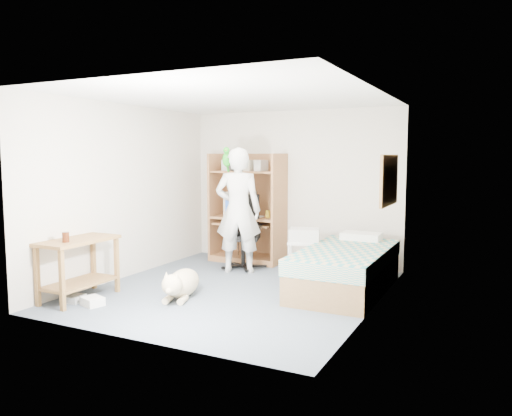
{
  "coord_description": "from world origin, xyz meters",
  "views": [
    {
      "loc": [
        3.07,
        -5.64,
        1.77
      ],
      "look_at": [
        0.07,
        0.46,
        1.05
      ],
      "focal_mm": 35.0,
      "sensor_mm": 36.0,
      "label": 1
    }
  ],
  "objects_px": {
    "person": "(238,210)",
    "office_chair": "(244,242)",
    "bed": "(346,269)",
    "side_desk": "(79,260)",
    "dog": "(182,283)",
    "printer_cart": "(304,254)",
    "computer_hutch": "(249,212)"
  },
  "relations": [
    {
      "from": "dog",
      "to": "side_desk",
      "type": "bearing_deg",
      "value": -167.41
    },
    {
      "from": "person",
      "to": "bed",
      "type": "bearing_deg",
      "value": 150.63
    },
    {
      "from": "person",
      "to": "dog",
      "type": "xyz_separation_m",
      "value": [
        0.01,
        -1.52,
        -0.77
      ]
    },
    {
      "from": "dog",
      "to": "computer_hutch",
      "type": "bearing_deg",
      "value": 79.41
    },
    {
      "from": "bed",
      "to": "side_desk",
      "type": "bearing_deg",
      "value": -147.5
    },
    {
      "from": "bed",
      "to": "dog",
      "type": "distance_m",
      "value": 2.13
    },
    {
      "from": "computer_hutch",
      "to": "bed",
      "type": "bearing_deg",
      "value": -29.29
    },
    {
      "from": "bed",
      "to": "computer_hutch",
      "type": "bearing_deg",
      "value": 150.71
    },
    {
      "from": "computer_hutch",
      "to": "office_chair",
      "type": "bearing_deg",
      "value": -71.7
    },
    {
      "from": "side_desk",
      "to": "person",
      "type": "height_order",
      "value": "person"
    },
    {
      "from": "side_desk",
      "to": "office_chair",
      "type": "relative_size",
      "value": 0.88
    },
    {
      "from": "computer_hutch",
      "to": "office_chair",
      "type": "relative_size",
      "value": 1.58
    },
    {
      "from": "side_desk",
      "to": "person",
      "type": "relative_size",
      "value": 0.53
    },
    {
      "from": "dog",
      "to": "person",
      "type": "bearing_deg",
      "value": 73.84
    },
    {
      "from": "person",
      "to": "printer_cart",
      "type": "relative_size",
      "value": 3.42
    },
    {
      "from": "computer_hutch",
      "to": "printer_cart",
      "type": "relative_size",
      "value": 3.26
    },
    {
      "from": "computer_hutch",
      "to": "printer_cart",
      "type": "bearing_deg",
      "value": -30.74
    },
    {
      "from": "person",
      "to": "office_chair",
      "type": "bearing_deg",
      "value": -96.26
    },
    {
      "from": "computer_hutch",
      "to": "dog",
      "type": "relative_size",
      "value": 1.68
    },
    {
      "from": "bed",
      "to": "dog",
      "type": "bearing_deg",
      "value": -145.55
    },
    {
      "from": "office_chair",
      "to": "side_desk",
      "type": "bearing_deg",
      "value": -131.6
    },
    {
      "from": "bed",
      "to": "person",
      "type": "bearing_deg",
      "value": 169.72
    },
    {
      "from": "side_desk",
      "to": "person",
      "type": "bearing_deg",
      "value": 63.11
    },
    {
      "from": "side_desk",
      "to": "dog",
      "type": "height_order",
      "value": "side_desk"
    },
    {
      "from": "computer_hutch",
      "to": "printer_cart",
      "type": "xyz_separation_m",
      "value": [
        1.29,
        -0.76,
        -0.45
      ]
    },
    {
      "from": "computer_hutch",
      "to": "dog",
      "type": "xyz_separation_m",
      "value": [
        0.25,
        -2.33,
        -0.64
      ]
    },
    {
      "from": "bed",
      "to": "side_desk",
      "type": "xyz_separation_m",
      "value": [
        -2.85,
        -1.82,
        0.21
      ]
    },
    {
      "from": "printer_cart",
      "to": "bed",
      "type": "bearing_deg",
      "value": -43.36
    },
    {
      "from": "computer_hutch",
      "to": "side_desk",
      "type": "height_order",
      "value": "computer_hutch"
    },
    {
      "from": "dog",
      "to": "printer_cart",
      "type": "relative_size",
      "value": 1.94
    },
    {
      "from": "person",
      "to": "dog",
      "type": "height_order",
      "value": "person"
    },
    {
      "from": "bed",
      "to": "person",
      "type": "distance_m",
      "value": 1.91
    }
  ]
}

